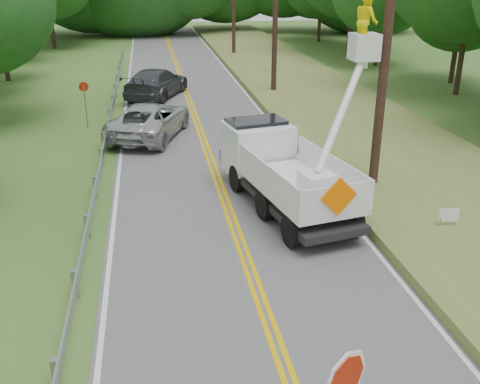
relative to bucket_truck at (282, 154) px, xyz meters
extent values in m
cube|color=#565558|center=(-1.84, 5.06, -1.46)|extent=(7.20, 96.00, 0.02)
cube|color=#E2AD02|center=(-1.94, 5.06, -1.44)|extent=(0.12, 96.00, 0.00)
cube|color=#E2AD02|center=(-1.74, 5.06, -1.44)|extent=(0.12, 96.00, 0.00)
cube|color=silver|center=(-5.29, 5.06, -1.44)|extent=(0.12, 96.00, 0.00)
cube|color=silver|center=(1.61, 5.06, -1.44)|extent=(0.12, 96.00, 0.00)
cube|color=gray|center=(-5.94, -7.94, -1.12)|extent=(0.12, 0.14, 0.70)
cube|color=gray|center=(-5.94, -4.94, -1.12)|extent=(0.12, 0.14, 0.70)
cube|color=gray|center=(-5.94, -1.94, -1.12)|extent=(0.12, 0.14, 0.70)
cube|color=gray|center=(-5.94, 1.06, -1.12)|extent=(0.12, 0.14, 0.70)
cube|color=gray|center=(-5.94, 4.06, -1.12)|extent=(0.12, 0.14, 0.70)
cube|color=gray|center=(-5.94, 7.06, -1.12)|extent=(0.12, 0.14, 0.70)
cube|color=gray|center=(-5.94, 10.06, -1.12)|extent=(0.12, 0.14, 0.70)
cube|color=gray|center=(-5.94, 13.06, -1.12)|extent=(0.12, 0.14, 0.70)
cube|color=gray|center=(-5.94, 16.06, -1.12)|extent=(0.12, 0.14, 0.70)
cube|color=gray|center=(-5.94, 19.06, -1.12)|extent=(0.12, 0.14, 0.70)
cube|color=gray|center=(-5.94, 22.06, -1.12)|extent=(0.12, 0.14, 0.70)
cube|color=gray|center=(-5.94, 25.06, -1.12)|extent=(0.12, 0.14, 0.70)
cube|color=gray|center=(-5.94, 28.06, -1.12)|extent=(0.12, 0.14, 0.70)
cube|color=gray|center=(-5.84, 6.06, -0.87)|extent=(0.05, 48.00, 0.34)
cylinder|color=black|center=(3.16, 0.06, 3.53)|extent=(0.30, 0.30, 10.00)
cylinder|color=black|center=(3.16, 15.06, 3.53)|extent=(0.30, 0.30, 10.00)
cube|color=brown|center=(5.26, 5.06, -1.32)|extent=(7.00, 96.00, 0.30)
cylinder|color=#332319|center=(-13.11, 22.02, -0.30)|extent=(0.32, 0.32, 2.34)
cylinder|color=#332319|center=(-14.31, 29.70, 0.00)|extent=(0.32, 0.32, 2.93)
cylinder|color=#332319|center=(-12.25, 37.06, 0.32)|extent=(0.32, 0.32, 3.57)
cylinder|color=#332319|center=(-12.63, 39.01, 0.64)|extent=(0.32, 0.32, 4.22)
cylinder|color=#332319|center=(13.71, 13.31, 0.62)|extent=(0.32, 0.32, 4.18)
cylinder|color=#332319|center=(15.21, 16.57, -0.05)|extent=(0.32, 0.32, 2.82)
ellipsoid|color=#1A4D1D|center=(15.21, 16.57, 3.40)|extent=(6.59, 6.59, 5.80)
cylinder|color=#332319|center=(12.96, 23.60, 0.07)|extent=(0.32, 0.32, 3.07)
cylinder|color=#332319|center=(12.88, 29.41, 0.52)|extent=(0.32, 0.32, 3.97)
cylinder|color=#332319|center=(14.55, 33.05, 0.47)|extent=(0.32, 0.32, 3.87)
cylinder|color=#332319|center=(12.91, 37.89, 0.10)|extent=(0.32, 0.32, 3.13)
cylinder|color=#A61C05|center=(-1.99, -11.23, 1.12)|extent=(0.63, 0.39, 0.71)
cylinder|color=black|center=(-0.51, -3.38, -1.00)|extent=(0.45, 0.93, 0.89)
cylinder|color=black|center=(1.30, -3.01, -1.00)|extent=(0.45, 0.93, 0.89)
cylinder|color=black|center=(-0.87, -1.56, -1.00)|extent=(0.45, 0.93, 0.89)
cylinder|color=black|center=(0.94, -1.20, -1.00)|extent=(0.45, 0.93, 0.89)
cylinder|color=black|center=(-1.32, 0.71, -1.00)|extent=(0.45, 0.93, 0.89)
cylinder|color=black|center=(0.49, 1.07, -1.00)|extent=(0.45, 0.93, 0.89)
cube|color=black|center=(-0.02, -1.11, -0.94)|extent=(3.06, 6.19, 0.23)
cube|color=silver|center=(0.11, -1.74, -0.47)|extent=(2.92, 4.59, 0.20)
cube|color=silver|center=(-0.92, -1.95, -0.01)|extent=(0.89, 4.18, 0.83)
cube|color=silver|center=(1.13, -1.54, -0.01)|extent=(0.89, 4.18, 0.83)
cube|color=silver|center=(0.52, -3.81, -0.01)|extent=(2.10, 0.47, 0.83)
cube|color=silver|center=(-0.51, 1.34, -0.20)|extent=(2.39, 2.13, 1.67)
cube|color=black|center=(-0.54, 1.52, 0.41)|extent=(2.05, 1.54, 0.69)
cube|color=silver|center=(0.31, -2.74, -0.01)|extent=(0.98, 0.98, 0.74)
cube|color=silver|center=(2.46, 0.06, 3.25)|extent=(0.79, 0.79, 0.79)
imported|color=#D7CB05|center=(2.46, 0.06, 4.02)|extent=(0.62, 0.80, 1.65)
cube|color=#FF6B00|center=(0.53, -3.88, 0.13)|extent=(1.03, 0.24, 1.05)
imported|color=#B6B6BD|center=(-4.08, 7.56, -0.69)|extent=(4.17, 5.97, 1.51)
imported|color=#3D4146|center=(-3.59, 15.50, -0.64)|extent=(4.24, 5.99, 1.61)
cylinder|color=gray|center=(-6.94, 9.50, -0.46)|extent=(0.06, 0.06, 2.01)
cylinder|color=#A61C05|center=(-6.94, 9.50, 0.46)|extent=(0.44, 0.17, 0.46)
cube|color=white|center=(3.93, -3.41, -0.86)|extent=(0.55, 0.11, 0.39)
cylinder|color=gray|center=(3.71, -3.41, -1.19)|extent=(0.02, 0.02, 0.55)
cylinder|color=gray|center=(4.15, -3.41, -1.19)|extent=(0.02, 0.02, 0.55)
camera|label=1|loc=(-4.02, -15.96, 5.50)|focal=40.92mm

